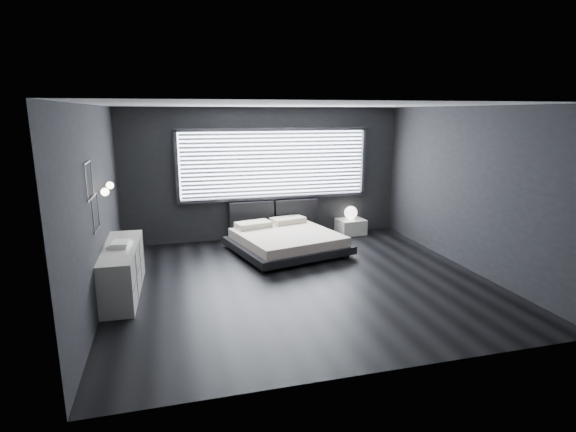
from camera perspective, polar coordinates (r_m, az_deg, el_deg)
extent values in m
plane|color=black|center=(7.42, 1.71, -8.23)|extent=(6.00, 6.00, 0.00)
plane|color=silver|center=(6.92, 1.87, 13.93)|extent=(6.00, 6.00, 0.00)
cube|color=black|center=(9.67, -2.91, 5.36)|extent=(6.00, 0.04, 2.80)
cube|color=black|center=(4.54, 11.80, -3.80)|extent=(6.00, 0.04, 2.80)
cube|color=black|center=(6.82, -23.13, 1.06)|extent=(0.04, 5.50, 2.80)
cube|color=black|center=(8.39, 21.84, 3.25)|extent=(0.04, 5.50, 2.80)
cube|color=white|center=(9.67, -1.74, 6.62)|extent=(4.00, 0.02, 1.38)
cube|color=#47474C|center=(9.39, -13.98, 6.05)|extent=(0.06, 0.08, 1.48)
cube|color=#47474C|center=(10.29, 9.50, 6.85)|extent=(0.06, 0.08, 1.48)
cube|color=#47474C|center=(9.58, -1.73, 10.94)|extent=(4.14, 0.08, 0.06)
cube|color=#47474C|center=(9.75, -1.67, 2.34)|extent=(4.14, 0.08, 0.06)
cube|color=silver|center=(9.61, -1.65, 6.58)|extent=(3.94, 0.03, 1.32)
cube|color=black|center=(9.65, -4.64, 0.30)|extent=(0.96, 0.16, 0.52)
cube|color=black|center=(9.87, 1.08, 0.64)|extent=(0.96, 0.16, 0.52)
cylinder|color=silver|center=(6.83, -22.81, 2.81)|extent=(0.10, 0.02, 0.02)
sphere|color=#FFE5B7|center=(6.82, -22.23, 2.85)|extent=(0.11, 0.11, 0.11)
cylinder|color=silver|center=(7.42, -22.22, 3.60)|extent=(0.10, 0.02, 0.02)
sphere|color=#FFE5B7|center=(7.41, -21.68, 3.64)|extent=(0.11, 0.11, 0.11)
cube|color=#47474C|center=(6.18, -24.15, 6.21)|extent=(0.01, 0.46, 0.02)
cube|color=#47474C|center=(6.24, -23.76, 2.03)|extent=(0.01, 0.46, 0.02)
cube|color=#47474C|center=(6.43, -23.65, 4.42)|extent=(0.01, 0.02, 0.46)
cube|color=#47474C|center=(5.98, -24.27, 3.78)|extent=(0.01, 0.02, 0.46)
cube|color=#47474C|center=(6.49, -23.43, 2.35)|extent=(0.01, 0.46, 0.02)
cube|color=#47474C|center=(6.58, -23.07, -1.58)|extent=(0.01, 0.46, 0.02)
cube|color=#47474C|center=(6.75, -22.99, 0.78)|extent=(0.01, 0.02, 0.46)
cube|color=#47474C|center=(6.31, -23.53, -0.08)|extent=(0.01, 0.02, 0.46)
cube|color=black|center=(7.85, -2.90, -6.76)|extent=(0.13, 0.13, 0.07)
cube|color=black|center=(8.69, 7.30, -4.86)|extent=(0.13, 0.13, 0.07)
cube|color=black|center=(9.18, -7.11, -3.88)|extent=(0.13, 0.13, 0.07)
cube|color=black|center=(9.91, 2.10, -2.51)|extent=(0.13, 0.13, 0.07)
cube|color=black|center=(8.83, -0.10, -3.72)|extent=(2.37, 2.31, 0.14)
cube|color=beige|center=(8.78, -0.11, -2.71)|extent=(2.13, 2.13, 0.18)
cube|color=beige|center=(9.18, -4.43, -1.10)|extent=(0.77, 0.54, 0.12)
cube|color=beige|center=(9.53, 0.00, -0.53)|extent=(0.77, 0.54, 0.12)
cube|color=silver|center=(10.24, 7.98, -1.33)|extent=(0.63, 0.54, 0.34)
sphere|color=white|center=(10.20, 7.97, 0.43)|extent=(0.29, 0.29, 0.29)
cube|color=silver|center=(7.25, -20.46, -6.46)|extent=(0.58, 1.88, 0.75)
cube|color=#47474C|center=(7.22, -18.37, -6.38)|extent=(0.06, 1.85, 0.73)
cube|color=white|center=(7.13, -20.57, -3.46)|extent=(0.35, 0.42, 0.04)
cube|color=white|center=(7.10, -20.53, -3.20)|extent=(0.27, 0.35, 0.03)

